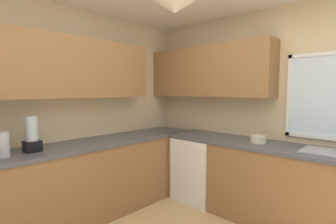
{
  "coord_description": "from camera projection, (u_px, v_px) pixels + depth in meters",
  "views": [
    {
      "loc": [
        1.18,
        -1.31,
        1.54
      ],
      "look_at": [
        -0.77,
        0.75,
        1.29
      ],
      "focal_mm": 27.06,
      "sensor_mm": 36.0,
      "label": 1
    }
  ],
  "objects": [
    {
      "name": "blender_appliance",
      "position": [
        32.0,
        136.0,
        2.55
      ],
      "size": [
        0.15,
        0.15,
        0.36
      ],
      "color": "black",
      "rests_on": "counter_run_left"
    },
    {
      "name": "bowl",
      "position": [
        258.0,
        139.0,
        3.0
      ],
      "size": [
        0.18,
        0.18,
        0.09
      ],
      "primitive_type": "cylinder",
      "color": "beige",
      "rests_on": "counter_run_back"
    },
    {
      "name": "room_shell",
      "position": [
        155.0,
        63.0,
        2.69
      ],
      "size": [
        3.85,
        3.89,
        2.61
      ],
      "color": "beige",
      "rests_on": "ground_plane"
    },
    {
      "name": "counter_run_back",
      "position": [
        282.0,
        186.0,
        2.84
      ],
      "size": [
        2.94,
        0.65,
        0.92
      ],
      "color": "olive",
      "rests_on": "ground_plane"
    },
    {
      "name": "dishwasher",
      "position": [
        200.0,
        168.0,
        3.58
      ],
      "size": [
        0.6,
        0.6,
        0.87
      ],
      "primitive_type": "cube",
      "color": "white",
      "rests_on": "ground_plane"
    },
    {
      "name": "kettle",
      "position": [
        1.0,
        145.0,
        2.34
      ],
      "size": [
        0.15,
        0.15,
        0.24
      ],
      "primitive_type": "cylinder",
      "color": "#B7B7BC",
      "rests_on": "counter_run_left"
    },
    {
      "name": "counter_run_left",
      "position": [
        74.0,
        184.0,
        2.91
      ],
      "size": [
        0.65,
        3.5,
        0.92
      ],
      "color": "olive",
      "rests_on": "ground_plane"
    }
  ]
}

